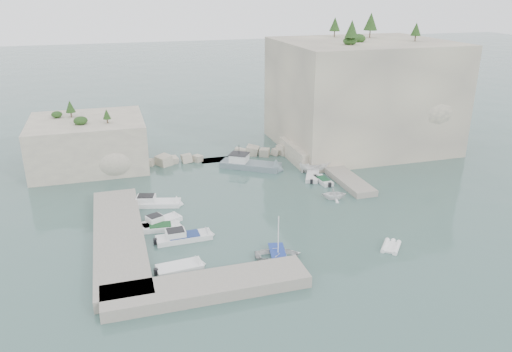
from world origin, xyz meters
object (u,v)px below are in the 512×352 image
object	(u,v)px
motorboat_e	(180,270)
tender_east_a	(334,199)
tender_east_d	(316,172)
work_boat	(251,168)
motorboat_b	(161,224)
tender_east_c	(312,178)
motorboat_c	(161,230)
tender_east_b	(323,182)
motorboat_a	(154,205)
inflatable_dinghy	(391,248)
rowboat	(278,258)
motorboat_d	(184,240)

from	to	relation	value
motorboat_e	tender_east_a	xyz separation A→B (m)	(21.08, 11.15, 0.00)
tender_east_d	work_boat	xyz separation A→B (m)	(-8.53, 4.22, 0.00)
motorboat_b	tender_east_c	bearing A→B (deg)	-3.12
motorboat_b	motorboat_c	size ratio (longest dim) A/B	1.12
tender_east_c	tender_east_b	bearing A→B (deg)	-135.18
motorboat_a	motorboat_c	bearing A→B (deg)	-75.21
inflatable_dinghy	work_boat	xyz separation A→B (m)	(-7.04, 27.16, 0.00)
rowboat	tender_east_a	xyz separation A→B (m)	(11.46, 11.65, 0.00)
motorboat_b	motorboat_d	world-z (taller)	same
tender_east_b	tender_east_c	distance (m)	2.17
motorboat_b	tender_east_d	size ratio (longest dim) A/B	1.06
motorboat_c	tender_east_a	size ratio (longest dim) A/B	1.49
motorboat_b	tender_east_b	bearing A→B (deg)	-8.39
tender_east_a	inflatable_dinghy	bearing A→B (deg)	-166.19
motorboat_a	tender_east_b	size ratio (longest dim) A/B	1.74
rowboat	work_boat	xyz separation A→B (m)	(4.62, 25.61, 0.00)
tender_east_d	work_boat	distance (m)	9.52
motorboat_d	tender_east_d	size ratio (longest dim) A/B	1.30
motorboat_e	work_boat	distance (m)	28.87
motorboat_c	motorboat_e	bearing A→B (deg)	-80.32
motorboat_c	tender_east_c	world-z (taller)	same
motorboat_e	tender_east_c	xyz separation A→B (m)	(21.40, 18.81, 0.00)
motorboat_d	motorboat_e	size ratio (longest dim) A/B	1.35
motorboat_e	work_boat	bearing A→B (deg)	55.08
tender_east_c	tender_east_d	xyz separation A→B (m)	(1.37, 2.10, 0.00)
motorboat_c	rowboat	bearing A→B (deg)	-37.43
inflatable_dinghy	tender_east_b	xyz separation A→B (m)	(0.83, 18.80, 0.00)
tender_east_b	motorboat_a	bearing A→B (deg)	89.28
motorboat_b	motorboat_e	size ratio (longest dim) A/B	1.10
motorboat_a	motorboat_c	world-z (taller)	motorboat_a
motorboat_b	tender_east_a	xyz separation A→B (m)	(21.65, 0.86, 0.00)
motorboat_d	work_boat	xyz separation A→B (m)	(12.88, 19.28, 0.00)
tender_east_c	inflatable_dinghy	bearing A→B (deg)	-154.54
motorboat_a	motorboat_c	xyz separation A→B (m)	(-0.03, -6.77, 0.00)
rowboat	work_boat	world-z (taller)	work_boat
inflatable_dinghy	tender_east_b	size ratio (longest dim) A/B	0.76
rowboat	tender_east_b	size ratio (longest dim) A/B	1.14
motorboat_e	motorboat_d	bearing A→B (deg)	71.58
inflatable_dinghy	tender_east_c	size ratio (longest dim) A/B	0.59
tender_east_a	work_boat	size ratio (longest dim) A/B	0.32
tender_east_b	work_boat	xyz separation A→B (m)	(-7.87, 8.36, 0.00)
tender_east_a	motorboat_b	bearing A→B (deg)	105.22
motorboat_a	tender_east_c	world-z (taller)	motorboat_a
motorboat_c	motorboat_b	bearing A→B (deg)	87.13
motorboat_e	tender_east_a	size ratio (longest dim) A/B	1.51
motorboat_c	work_boat	world-z (taller)	work_boat
inflatable_dinghy	tender_east_c	world-z (taller)	tender_east_c
motorboat_b	rowboat	world-z (taller)	motorboat_b
motorboat_c	motorboat_d	xyz separation A→B (m)	(2.11, -3.10, 0.00)
motorboat_d	tender_east_a	size ratio (longest dim) A/B	2.04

